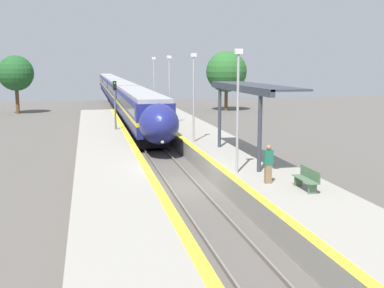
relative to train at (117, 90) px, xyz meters
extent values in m
plane|color=#56514C|center=(0.00, -51.96, -2.14)|extent=(120.00, 120.00, 0.00)
cube|color=slate|center=(-0.72, -51.96, -2.06)|extent=(0.08, 90.00, 0.15)
cube|color=slate|center=(0.72, -51.96, -2.06)|extent=(0.08, 90.00, 0.15)
cube|color=black|center=(0.00, -31.87, -1.53)|extent=(2.39, 19.73, 0.79)
cube|color=navy|center=(0.00, -31.87, -0.71)|extent=(2.72, 21.45, 0.85)
cube|color=yellow|center=(0.00, -31.87, -0.14)|extent=(2.73, 21.45, 0.29)
cube|color=navy|center=(0.00, -31.87, 0.65)|extent=(2.72, 21.45, 1.29)
cube|color=black|center=(0.00, -31.87, 0.59)|extent=(2.75, 19.73, 0.71)
cube|color=#9E9EA3|center=(0.00, -31.87, 1.44)|extent=(2.45, 21.45, 0.30)
cylinder|color=black|center=(-0.72, -39.62, -1.69)|extent=(0.12, 0.90, 0.90)
cylinder|color=black|center=(0.72, -39.62, -1.69)|extent=(0.12, 0.90, 0.90)
cylinder|color=black|center=(-0.72, -37.42, -1.69)|extent=(0.12, 0.90, 0.90)
cylinder|color=black|center=(0.72, -37.42, -1.69)|extent=(0.12, 0.90, 0.90)
cylinder|color=black|center=(-0.72, -26.32, -1.69)|extent=(0.12, 0.90, 0.90)
cylinder|color=black|center=(0.72, -26.32, -1.69)|extent=(0.12, 0.90, 0.90)
cylinder|color=black|center=(-0.72, -24.12, -1.69)|extent=(0.12, 0.90, 0.90)
cylinder|color=black|center=(0.72, -24.12, -1.69)|extent=(0.12, 0.90, 0.90)
ellipsoid|color=navy|center=(0.00, -43.85, 0.08)|extent=(2.61, 3.77, 2.67)
ellipsoid|color=black|center=(0.00, -44.32, 0.52)|extent=(1.90, 2.20, 1.36)
sphere|color=#F9F4CC|center=(0.00, -45.26, -0.88)|extent=(0.24, 0.24, 0.24)
cube|color=black|center=(0.00, -9.62, -1.53)|extent=(2.39, 19.73, 0.79)
cube|color=navy|center=(0.00, -9.62, -0.71)|extent=(2.72, 21.45, 0.85)
cube|color=yellow|center=(0.00, -9.62, -0.14)|extent=(2.73, 21.45, 0.29)
cube|color=navy|center=(0.00, -9.62, 0.65)|extent=(2.72, 21.45, 1.29)
cube|color=black|center=(0.00, -9.62, 0.59)|extent=(2.75, 19.73, 0.71)
cube|color=#9E9EA3|center=(0.00, -9.62, 1.44)|extent=(2.45, 21.45, 0.30)
cylinder|color=black|center=(-0.72, -17.37, -1.69)|extent=(0.12, 0.90, 0.90)
cylinder|color=black|center=(0.72, -17.37, -1.69)|extent=(0.12, 0.90, 0.90)
cylinder|color=black|center=(-0.72, -15.17, -1.69)|extent=(0.12, 0.90, 0.90)
cylinder|color=black|center=(0.72, -15.17, -1.69)|extent=(0.12, 0.90, 0.90)
cylinder|color=black|center=(-0.72, -4.07, -1.69)|extent=(0.12, 0.90, 0.90)
cylinder|color=black|center=(0.72, -4.07, -1.69)|extent=(0.12, 0.90, 0.90)
cylinder|color=black|center=(-0.72, -1.87, -1.69)|extent=(0.12, 0.90, 0.90)
cylinder|color=black|center=(0.72, -1.87, -1.69)|extent=(0.12, 0.90, 0.90)
cube|color=black|center=(0.00, 12.63, -1.53)|extent=(2.39, 19.73, 0.79)
cube|color=navy|center=(0.00, 12.63, -0.71)|extent=(2.72, 21.45, 0.85)
cube|color=yellow|center=(0.00, 12.63, -0.14)|extent=(2.73, 21.45, 0.29)
cube|color=navy|center=(0.00, 12.63, 0.65)|extent=(2.72, 21.45, 1.29)
cube|color=black|center=(0.00, 12.63, 0.59)|extent=(2.75, 19.73, 0.71)
cube|color=#9E9EA3|center=(0.00, 12.63, 1.44)|extent=(2.45, 21.45, 0.30)
cylinder|color=black|center=(-0.72, 4.88, -1.69)|extent=(0.12, 0.90, 0.90)
cylinder|color=black|center=(0.72, 4.88, -1.69)|extent=(0.12, 0.90, 0.90)
cylinder|color=black|center=(-0.72, 7.08, -1.69)|extent=(0.12, 0.90, 0.90)
cylinder|color=black|center=(0.72, 7.08, -1.69)|extent=(0.12, 0.90, 0.90)
cylinder|color=black|center=(-0.72, 18.18, -1.69)|extent=(0.12, 0.90, 0.90)
cylinder|color=black|center=(0.72, 18.18, -1.69)|extent=(0.12, 0.90, 0.90)
cylinder|color=black|center=(-0.72, 20.38, -1.69)|extent=(0.12, 0.90, 0.90)
cylinder|color=black|center=(0.72, 20.38, -1.69)|extent=(0.12, 0.90, 0.90)
cube|color=black|center=(0.00, 34.88, -1.53)|extent=(2.39, 19.73, 0.79)
cube|color=navy|center=(0.00, 34.88, -0.71)|extent=(2.72, 21.45, 0.85)
cube|color=yellow|center=(0.00, 34.88, -0.14)|extent=(2.73, 21.45, 0.29)
cube|color=navy|center=(0.00, 34.88, 0.65)|extent=(2.72, 21.45, 1.29)
cube|color=black|center=(0.00, 34.88, 0.59)|extent=(2.75, 19.73, 0.71)
cube|color=#9E9EA3|center=(0.00, 34.88, 1.44)|extent=(2.45, 21.45, 0.30)
cylinder|color=black|center=(-0.72, 27.13, -1.69)|extent=(0.12, 0.90, 0.90)
cylinder|color=black|center=(0.72, 27.13, -1.69)|extent=(0.12, 0.90, 0.90)
cylinder|color=black|center=(-0.72, 29.33, -1.69)|extent=(0.12, 0.90, 0.90)
cylinder|color=black|center=(0.72, 29.33, -1.69)|extent=(0.12, 0.90, 0.90)
cylinder|color=black|center=(-0.72, 40.43, -1.69)|extent=(0.12, 0.90, 0.90)
cylinder|color=black|center=(0.72, 40.43, -1.69)|extent=(0.12, 0.90, 0.90)
cylinder|color=black|center=(-0.72, 42.63, -1.69)|extent=(0.12, 0.90, 0.90)
cylinder|color=black|center=(0.72, 42.63, -1.69)|extent=(0.12, 0.90, 0.90)
cube|color=gray|center=(3.62, -51.96, -1.63)|extent=(4.02, 64.00, 1.02)
cube|color=yellow|center=(1.81, -51.96, -1.11)|extent=(0.40, 64.00, 0.01)
cube|color=gray|center=(-3.44, -51.96, -1.63)|extent=(3.65, 64.00, 1.02)
cube|color=yellow|center=(-1.81, -51.96, -1.11)|extent=(0.40, 64.00, 0.01)
cube|color=#4C6B4C|center=(4.03, -57.87, -0.91)|extent=(0.36, 0.06, 0.42)
cube|color=#4C6B4C|center=(4.03, -56.57, -0.91)|extent=(0.36, 0.06, 0.42)
cube|color=#4C6B4C|center=(4.03, -57.22, -0.68)|extent=(0.44, 1.74, 0.03)
cube|color=#4C6B4C|center=(4.23, -57.22, -0.45)|extent=(0.04, 1.74, 0.44)
cube|color=#7F6647|center=(2.95, -55.85, -0.71)|extent=(0.28, 0.20, 0.81)
cube|color=#1E604C|center=(2.95, -55.85, 0.02)|extent=(0.36, 0.22, 0.64)
sphere|color=#936B4C|center=(2.95, -55.85, 0.45)|extent=(0.22, 0.22, 0.22)
cylinder|color=#59595E|center=(-2.43, -37.05, -0.09)|extent=(0.14, 0.14, 4.10)
cube|color=black|center=(-2.43, -37.05, 2.31)|extent=(0.28, 0.20, 0.70)
sphere|color=#1ED833|center=(-2.43, -37.16, 2.48)|extent=(0.14, 0.14, 0.14)
sphere|color=#330A0A|center=(-2.43, -37.16, 2.14)|extent=(0.14, 0.14, 0.14)
cylinder|color=#9E9EA3|center=(2.25, -53.64, 1.64)|extent=(0.12, 0.12, 5.52)
cube|color=silver|center=(2.25, -53.64, 4.53)|extent=(0.36, 0.20, 0.24)
cylinder|color=#9E9EA3|center=(2.25, -44.21, 1.64)|extent=(0.12, 0.12, 5.52)
cube|color=silver|center=(2.25, -44.21, 4.53)|extent=(0.36, 0.20, 0.24)
cylinder|color=#9E9EA3|center=(2.25, -34.77, 1.64)|extent=(0.12, 0.12, 5.52)
cube|color=silver|center=(2.25, -34.77, 4.53)|extent=(0.36, 0.20, 0.24)
cylinder|color=#9E9EA3|center=(2.25, -25.34, 1.64)|extent=(0.12, 0.12, 5.52)
cube|color=silver|center=(2.25, -25.34, 4.53)|extent=(0.36, 0.20, 0.24)
cylinder|color=#333842|center=(3.35, -53.65, 0.74)|extent=(0.20, 0.20, 3.71)
cylinder|color=#333842|center=(3.35, -46.61, 0.74)|extent=(0.20, 0.20, 3.71)
cube|color=#333842|center=(3.35, -50.13, 2.69)|extent=(0.24, 10.04, 0.36)
cube|color=#333842|center=(4.25, -50.13, 2.81)|extent=(2.00, 10.04, 0.10)
cylinder|color=brown|center=(-12.97, -12.29, -0.51)|extent=(0.44, 0.44, 3.25)
sphere|color=#1E5123|center=(-12.97, -12.29, 2.84)|extent=(4.32, 4.32, 4.32)
cylinder|color=brown|center=(13.36, -13.90, -0.65)|extent=(0.44, 0.44, 2.97)
sphere|color=#286028|center=(13.36, -13.90, 2.96)|extent=(5.31, 5.31, 5.31)
camera|label=1|loc=(-4.55, -74.87, 3.97)|focal=45.00mm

